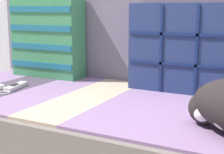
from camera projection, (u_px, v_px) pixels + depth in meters
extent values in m
cube|color=#6B605B|center=(138.00, 125.00, 1.42)|extent=(1.97, 0.87, 0.20)
cube|color=#423847|center=(18.00, 86.00, 1.67)|extent=(0.21, 0.78, 0.01)
cube|color=gray|center=(52.00, 90.00, 1.57)|extent=(0.21, 0.78, 0.01)
cube|color=tan|center=(92.00, 96.00, 1.48)|extent=(0.21, 0.78, 0.01)
cube|color=gray|center=(137.00, 102.00, 1.38)|extent=(0.21, 0.78, 0.01)
cube|color=gray|center=(188.00, 109.00, 1.28)|extent=(0.21, 0.78, 0.01)
cube|color=slate|center=(170.00, 26.00, 1.66)|extent=(1.97, 0.14, 0.56)
cube|color=navy|center=(183.00, 48.00, 1.51)|extent=(0.47, 0.13, 0.39)
cube|color=navy|center=(178.00, 64.00, 1.46)|extent=(0.45, 0.01, 0.01)
cube|color=navy|center=(161.00, 49.00, 1.48)|extent=(0.01, 0.01, 0.37)
cube|color=navy|center=(179.00, 34.00, 1.43)|extent=(0.45, 0.01, 0.01)
cube|color=navy|center=(197.00, 51.00, 1.41)|extent=(0.01, 0.01, 0.37)
cube|color=#3D8956|center=(48.00, 37.00, 1.84)|extent=(0.40, 0.13, 0.43)
cube|color=#1E667F|center=(41.00, 65.00, 1.81)|extent=(0.39, 0.01, 0.03)
cube|color=#1E667F|center=(40.00, 47.00, 1.79)|extent=(0.39, 0.01, 0.03)
cube|color=#1E667F|center=(39.00, 28.00, 1.77)|extent=(0.39, 0.01, 0.03)
cube|color=#1E667F|center=(38.00, 9.00, 1.75)|extent=(0.39, 0.01, 0.03)
sphere|color=black|center=(205.00, 108.00, 1.09)|extent=(0.10, 0.10, 0.10)
sphere|color=white|center=(203.00, 113.00, 1.06)|extent=(0.06, 0.06, 0.06)
cone|color=black|center=(200.00, 91.00, 1.06)|extent=(0.04, 0.04, 0.04)
cone|color=black|center=(211.00, 88.00, 1.09)|extent=(0.04, 0.04, 0.04)
cube|color=white|center=(16.00, 86.00, 1.59)|extent=(0.07, 0.16, 0.02)
cube|color=black|center=(15.00, 85.00, 1.57)|extent=(0.03, 0.06, 0.00)
cube|color=black|center=(24.00, 83.00, 1.66)|extent=(0.03, 0.02, 0.02)
torus|color=silver|center=(4.00, 93.00, 1.49)|extent=(0.06, 0.06, 0.01)
cube|color=black|center=(2.00, 86.00, 1.59)|extent=(0.03, 0.01, 0.02)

